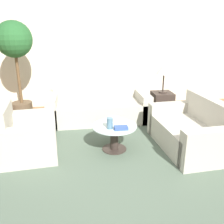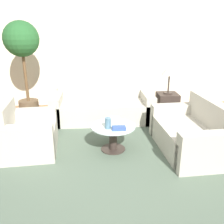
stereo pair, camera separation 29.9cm
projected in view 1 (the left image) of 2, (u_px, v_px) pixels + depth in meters
name	position (u px, v px, depth m)	size (l,w,h in m)	color
ground_plane	(115.00, 168.00, 3.47)	(14.00, 14.00, 0.00)	brown
wall_back	(95.00, 51.00, 5.87)	(10.00, 0.06, 2.60)	beige
rug	(114.00, 149.00, 3.99)	(3.62, 3.66, 0.01)	#4C5B4C
sofa_main	(98.00, 107.00, 5.21)	(2.05, 0.89, 0.83)	#B2AD9E
armchair	(24.00, 138.00, 3.76)	(0.90, 1.01, 0.80)	#B2AD9E
loveseat	(192.00, 132.00, 3.99)	(0.94, 1.48, 0.81)	#B2AD9E
coffee_table	(114.00, 134.00, 3.91)	(0.70, 0.70, 0.42)	#332823
side_table	(162.00, 105.00, 5.28)	(0.41, 0.41, 0.56)	#332823
table_lamp	(164.00, 70.00, 5.03)	(0.31, 0.31, 0.60)	#332823
potted_plant	(15.00, 52.00, 4.79)	(0.69, 0.69, 1.98)	brown
vase	(110.00, 123.00, 3.72)	(0.09, 0.09, 0.17)	slate
bowl	(114.00, 119.00, 4.07)	(0.20, 0.20, 0.05)	beige
book_stack	(121.00, 128.00, 3.71)	(0.20, 0.12, 0.05)	#334C8C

